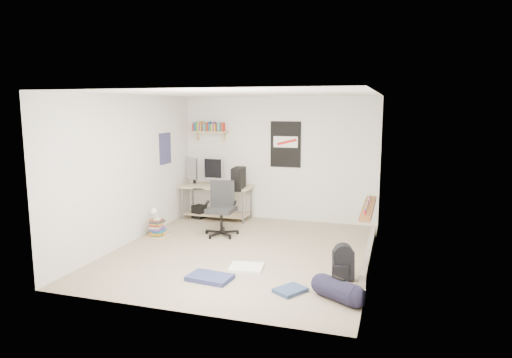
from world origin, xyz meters
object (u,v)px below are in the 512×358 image
(desk, at_px, (217,201))
(book_stack, at_px, (157,228))
(backpack, at_px, (343,265))
(office_chair, at_px, (221,209))
(duffel_bag, at_px, (338,290))

(desk, xyz_separation_m, book_stack, (-0.53, -1.52, -0.21))
(backpack, height_order, book_stack, backpack)
(office_chair, distance_m, duffel_bag, 3.25)
(office_chair, relative_size, book_stack, 2.23)
(desk, xyz_separation_m, backpack, (2.89, -2.61, -0.16))
(duffel_bag, relative_size, book_stack, 1.20)
(desk, height_order, duffel_bag, desk)
(duffel_bag, bearing_deg, office_chair, 168.76)
(office_chair, relative_size, backpack, 2.59)
(desk, bearing_deg, office_chair, -69.61)
(duffel_bag, height_order, book_stack, duffel_bag)
(office_chair, bearing_deg, book_stack, -174.92)
(desk, xyz_separation_m, office_chair, (0.54, -1.12, 0.12))
(book_stack, bearing_deg, desk, 70.65)
(desk, height_order, backpack, desk)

